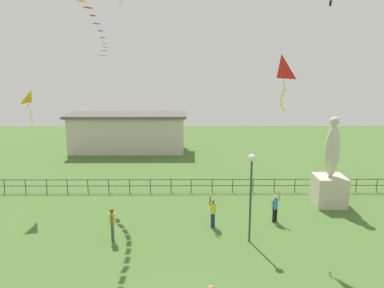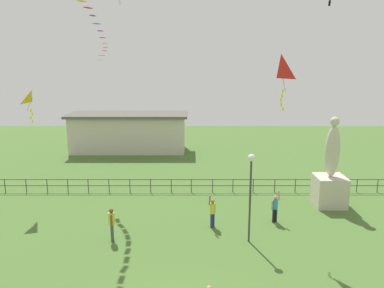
% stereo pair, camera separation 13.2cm
% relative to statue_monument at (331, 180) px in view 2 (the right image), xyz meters
% --- Properties ---
extents(statue_monument, '(1.82, 1.82, 5.57)m').
position_rel_statue_monument_xyz_m(statue_monument, '(0.00, 0.00, 0.00)').
color(statue_monument, beige).
rests_on(statue_monument, ground_plane).
extents(lamppost, '(0.36, 0.36, 4.53)m').
position_rel_statue_monument_xyz_m(lamppost, '(-5.67, -4.97, 1.62)').
color(lamppost, '#38383D').
rests_on(lamppost, ground_plane).
extents(person_0, '(0.41, 0.39, 1.87)m').
position_rel_statue_monument_xyz_m(person_0, '(-7.41, -3.26, -0.73)').
color(person_0, navy).
rests_on(person_0, ground_plane).
extents(person_4, '(0.32, 0.51, 1.72)m').
position_rel_statue_monument_xyz_m(person_4, '(-12.53, -4.85, -0.68)').
color(person_4, '#3F4C47').
rests_on(person_4, ground_plane).
extents(person_5, '(0.49, 0.29, 1.83)m').
position_rel_statue_monument_xyz_m(person_5, '(-3.89, -2.59, -0.74)').
color(person_5, black).
rests_on(person_5, ground_plane).
extents(kite_0, '(0.71, 1.09, 1.97)m').
position_rel_statue_monument_xyz_m(kite_0, '(-18.16, 0.62, 4.92)').
color(kite_0, yellow).
extents(kite_2, '(0.88, 0.99, 2.75)m').
position_rel_statue_monument_xyz_m(kite_2, '(-4.24, -3.89, 6.82)').
color(kite_2, red).
extents(waterfront_railing, '(36.03, 0.06, 0.95)m').
position_rel_statue_monument_xyz_m(waterfront_railing, '(-9.21, 2.37, -1.04)').
color(waterfront_railing, '#4C4742').
rests_on(waterfront_railing, ground_plane).
extents(pavilion_building, '(11.42, 4.21, 3.69)m').
position_rel_statue_monument_xyz_m(pavilion_building, '(-14.67, 14.37, 0.21)').
color(pavilion_building, beige).
rests_on(pavilion_building, ground_plane).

